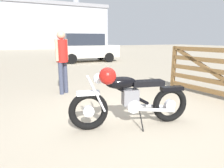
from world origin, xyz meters
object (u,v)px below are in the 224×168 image
(timber_gate, at_px, (223,71))
(red_hatchback_near, at_px, (86,48))
(bystander, at_px, (62,56))
(vintage_motorcycle, at_px, (129,98))

(timber_gate, bearing_deg, red_hatchback_near, -5.23)
(bystander, relative_size, red_hatchback_near, 0.42)
(bystander, distance_m, red_hatchback_near, 7.81)
(vintage_motorcycle, relative_size, bystander, 1.24)
(vintage_motorcycle, height_order, timber_gate, timber_gate)
(vintage_motorcycle, relative_size, red_hatchback_near, 0.52)
(vintage_motorcycle, xyz_separation_m, timber_gate, (2.82, 0.39, 0.21))
(vintage_motorcycle, height_order, red_hatchback_near, red_hatchback_near)
(timber_gate, bearing_deg, vintage_motorcycle, 90.29)
(vintage_motorcycle, distance_m, timber_gate, 2.85)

